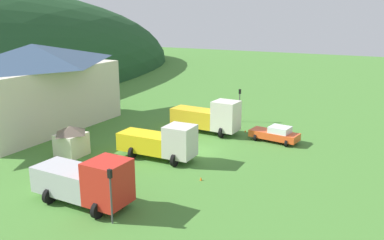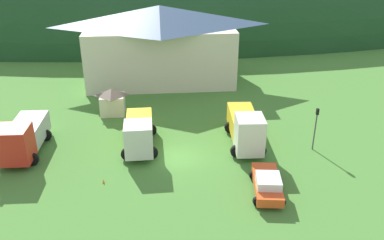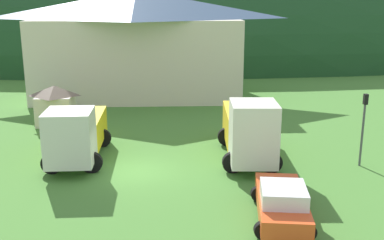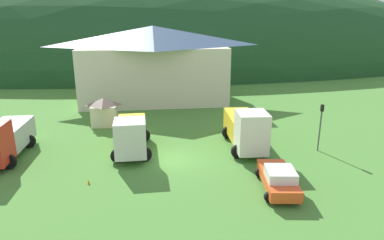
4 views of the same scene
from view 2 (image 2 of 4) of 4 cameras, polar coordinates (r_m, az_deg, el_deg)
The scene contains 11 objects.
ground_plane at distance 35.45m, azimuth -2.00°, elevation -5.14°, with size 200.00×200.00×0.00m, color #477F33.
forested_hill_backdrop at distance 89.96m, azimuth -4.03°, elevation 13.83°, with size 149.35×60.00×38.01m, color #1E4723.
depot_building at distance 51.64m, azimuth -4.41°, elevation 10.59°, with size 19.19×10.01×9.42m.
play_shed_cream at distance 43.61m, azimuth -10.99°, elevation 2.62°, with size 2.66×2.39×2.82m.
crane_truck_red at distance 37.83m, azimuth -22.48°, elevation -2.17°, with size 3.45×7.22×3.47m.
flatbed_truck_yellow at distance 36.21m, azimuth -7.36°, elevation -1.70°, with size 3.22×7.19×3.31m.
heavy_rig_striped at distance 36.65m, azimuth 7.45°, elevation -1.07°, with size 3.32×7.71×3.71m.
service_pickup_orange at distance 31.08m, azimuth 10.39°, elevation -8.64°, with size 2.76×5.11×1.66m.
traffic_light_east at distance 37.06m, azimuth 16.79°, elevation -0.61°, with size 0.20×0.32×3.93m.
traffic_cone_near_pickup at distance 35.11m, azimuth 11.57°, elevation -6.04°, with size 0.36×0.36×0.52m, color orange.
traffic_cone_mid_row at distance 32.83m, azimuth -12.17°, elevation -8.52°, with size 0.36×0.36×0.61m, color orange.
Camera 2 is at (-1.37, -30.48, 18.04)m, focal length 38.43 mm.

